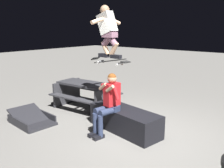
% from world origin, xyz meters
% --- Properties ---
extents(ground_plane, '(40.00, 40.00, 0.00)m').
position_xyz_m(ground_plane, '(0.00, 0.00, 0.00)').
color(ground_plane, gray).
extents(ledge_box_main, '(1.86, 0.92, 0.51)m').
position_xyz_m(ledge_box_main, '(0.26, -0.02, 0.26)').
color(ledge_box_main, black).
rests_on(ledge_box_main, ground).
extents(person_sitting_on_ledge, '(0.60, 0.78, 1.35)m').
position_xyz_m(person_sitting_on_ledge, '(0.45, 0.32, 0.75)').
color(person_sitting_on_ledge, '#2D3856').
rests_on(person_sitting_on_ledge, ground).
extents(skateboard, '(1.03, 0.25, 0.16)m').
position_xyz_m(skateboard, '(0.62, 0.07, 1.58)').
color(skateboard, black).
extents(skater_airborne, '(0.62, 0.89, 1.12)m').
position_xyz_m(skater_airborne, '(0.67, 0.07, 2.27)').
color(skater_airborne, black).
extents(kicker_ramp, '(1.20, 0.86, 0.42)m').
position_xyz_m(kicker_ramp, '(2.31, 1.06, 0.07)').
color(kicker_ramp, '#28282D').
rests_on(kicker_ramp, ground).
extents(picnic_table_back, '(1.81, 1.48, 0.75)m').
position_xyz_m(picnic_table_back, '(2.11, -0.63, 0.50)').
color(picnic_table_back, '#38383D').
rests_on(picnic_table_back, ground).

